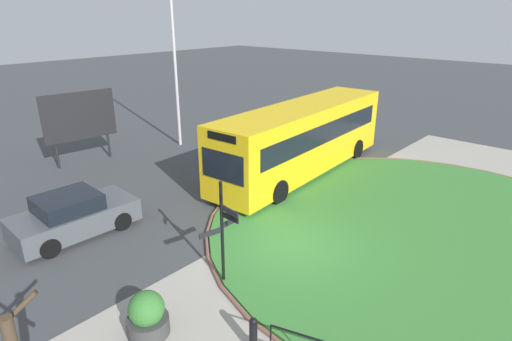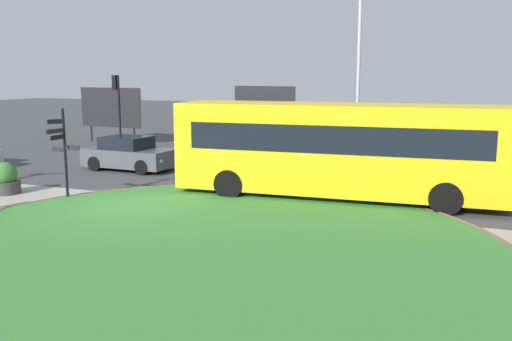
% 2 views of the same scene
% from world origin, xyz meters
% --- Properties ---
extents(ground, '(120.00, 120.00, 0.00)m').
position_xyz_m(ground, '(0.00, 0.00, 0.00)').
color(ground, '#3D3F42').
extents(sidewalk_paving, '(32.00, 7.59, 0.02)m').
position_xyz_m(sidewalk_paving, '(0.00, -2.20, 0.01)').
color(sidewalk_paving, '#9E998E').
rests_on(sidewalk_paving, ground).
extents(grass_island, '(14.74, 14.74, 0.10)m').
position_xyz_m(grass_island, '(3.97, -2.80, 0.05)').
color(grass_island, '#387A33').
rests_on(grass_island, ground).
extents(grass_kerb_ring, '(15.05, 15.05, 0.11)m').
position_xyz_m(grass_kerb_ring, '(3.97, -2.80, 0.06)').
color(grass_kerb_ring, brown).
rests_on(grass_kerb_ring, ground).
extents(signpost_directional, '(1.27, 0.87, 3.06)m').
position_xyz_m(signpost_directional, '(-2.70, 0.16, 1.75)').
color(signpost_directional, black).
rests_on(signpost_directional, ground).
extents(bollard_foreground, '(0.18, 0.18, 0.92)m').
position_xyz_m(bollard_foreground, '(-4.02, -2.12, 0.47)').
color(bollard_foreground, black).
rests_on(bollard_foreground, ground).
extents(bus_yellow, '(10.94, 3.13, 3.18)m').
position_xyz_m(bus_yellow, '(5.69, 3.65, 1.71)').
color(bus_yellow, yellow).
rests_on(bus_yellow, ground).
extents(car_far_lane, '(4.01, 2.04, 1.46)m').
position_xyz_m(car_far_lane, '(-4.12, 5.93, 0.68)').
color(car_far_lane, '#474C51').
rests_on(car_far_lane, ground).
extents(lamppost_tall, '(0.32, 0.32, 9.41)m').
position_xyz_m(lamppost_tall, '(4.72, 11.39, 5.00)').
color(lamppost_tall, '#B7B7BC').
rests_on(lamppost_tall, ground).
extents(billboard_left, '(3.48, 0.55, 3.53)m').
position_xyz_m(billboard_left, '(-0.33, 12.57, 2.30)').
color(billboard_left, black).
rests_on(billboard_left, ground).
extents(planter_near_signpost, '(0.98, 0.98, 1.13)m').
position_xyz_m(planter_near_signpost, '(-5.24, 0.09, 0.51)').
color(planter_near_signpost, '#383838').
rests_on(planter_near_signpost, ground).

